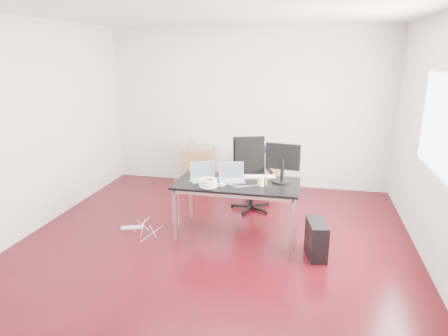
% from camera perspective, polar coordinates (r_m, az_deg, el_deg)
% --- Properties ---
extents(room_shell, '(5.00, 5.00, 5.00)m').
position_cam_1_polar(room_shell, '(4.75, -0.99, 4.57)').
color(room_shell, '#34050C').
rests_on(room_shell, ground).
extents(desk, '(1.60, 0.80, 0.73)m').
position_cam_1_polar(desk, '(5.22, 1.91, -2.63)').
color(desk, black).
rests_on(desk, ground).
extents(office_chair, '(0.62, 0.63, 1.08)m').
position_cam_1_polar(office_chair, '(6.18, 3.85, -0.32)').
color(office_chair, black).
rests_on(office_chair, ground).
extents(filing_cabinet_left, '(0.50, 0.50, 0.70)m').
position_cam_1_polar(filing_cabinet_left, '(7.31, -3.66, 0.25)').
color(filing_cabinet_left, '#A47652').
rests_on(filing_cabinet_left, ground).
extents(filing_cabinet_right, '(0.50, 0.50, 0.70)m').
position_cam_1_polar(filing_cabinet_right, '(7.08, 5.96, -0.34)').
color(filing_cabinet_right, '#A47652').
rests_on(filing_cabinet_right, ground).
extents(pc_tower, '(0.28, 0.48, 0.44)m').
position_cam_1_polar(pc_tower, '(4.95, 13.05, -9.85)').
color(pc_tower, black).
rests_on(pc_tower, ground).
extents(wastebasket, '(0.29, 0.29, 0.28)m').
position_cam_1_polar(wastebasket, '(6.93, 4.99, -2.52)').
color(wastebasket, black).
rests_on(wastebasket, ground).
extents(power_strip, '(0.30, 0.17, 0.04)m').
position_cam_1_polar(power_strip, '(5.74, -13.00, -8.30)').
color(power_strip, white).
rests_on(power_strip, ground).
extents(laptop_left, '(0.41, 0.37, 0.23)m').
position_cam_1_polar(laptop_left, '(5.29, -3.01, -1.14)').
color(laptop_left, silver).
rests_on(laptop_left, desk).
extents(laptop_right, '(0.39, 0.34, 0.23)m').
position_cam_1_polar(laptop_right, '(5.25, 1.09, -1.23)').
color(laptop_right, silver).
rests_on(laptop_right, desk).
extents(monitor, '(0.45, 0.26, 0.51)m').
position_cam_1_polar(monitor, '(5.20, 8.39, 1.03)').
color(monitor, black).
rests_on(monitor, desk).
extents(keyboard, '(0.46, 0.22, 0.02)m').
position_cam_1_polar(keyboard, '(5.41, 5.04, -1.26)').
color(keyboard, white).
rests_on(keyboard, desk).
extents(cup_white, '(0.10, 0.10, 0.12)m').
position_cam_1_polar(cup_white, '(5.08, 5.29, -1.88)').
color(cup_white, white).
rests_on(cup_white, desk).
extents(cup_brown, '(0.09, 0.09, 0.10)m').
position_cam_1_polar(cup_brown, '(5.10, 5.79, -1.93)').
color(cup_brown, brown).
rests_on(cup_brown, desk).
extents(cable_coil, '(0.24, 0.24, 0.11)m').
position_cam_1_polar(cable_coil, '(5.01, -2.27, -2.17)').
color(cable_coil, white).
rests_on(cable_coil, desk).
extents(power_adapter, '(0.09, 0.09, 0.03)m').
position_cam_1_polar(power_adapter, '(5.07, -0.36, -2.40)').
color(power_adapter, white).
rests_on(power_adapter, desk).
extents(speaker, '(0.10, 0.09, 0.18)m').
position_cam_1_polar(speaker, '(7.19, -4.57, 3.56)').
color(speaker, '#9E9E9E').
rests_on(speaker, filing_cabinet_left).
extents(navy_garment, '(0.31, 0.25, 0.09)m').
position_cam_1_polar(navy_garment, '(6.93, 6.59, 2.64)').
color(navy_garment, black).
rests_on(navy_garment, filing_cabinet_right).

